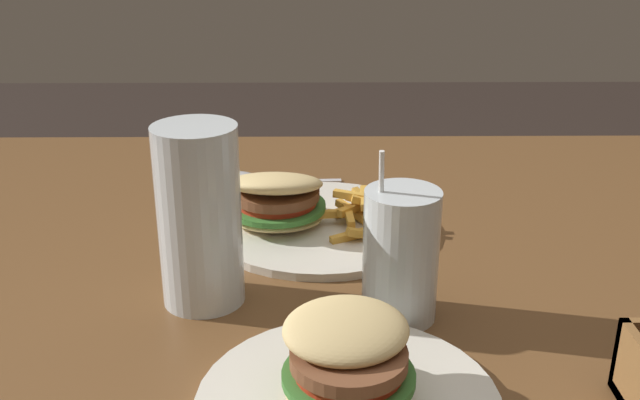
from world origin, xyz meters
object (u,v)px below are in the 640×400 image
at_px(juice_glass, 400,258).
at_px(beer_glass, 200,221).
at_px(meal_plate_far, 348,382).
at_px(meal_plate_near, 302,212).
at_px(spoon, 242,179).

bearing_deg(juice_glass, beer_glass, -9.97).
distance_m(juice_glass, meal_plate_far, 0.16).
height_order(meal_plate_near, beer_glass, beer_glass).
bearing_deg(meal_plate_far, meal_plate_near, -83.32).
bearing_deg(beer_glass, juice_glass, 170.03).
relative_size(beer_glass, juice_glass, 1.07).
xyz_separation_m(juice_glass, meal_plate_far, (0.06, 0.14, -0.04)).
relative_size(beer_glass, meal_plate_far, 0.75).
bearing_deg(meal_plate_far, beer_glass, -51.77).
height_order(meal_plate_near, juice_glass, juice_glass).
bearing_deg(meal_plate_near, juice_glass, 115.44).
height_order(beer_glass, meal_plate_far, beer_glass).
distance_m(beer_glass, meal_plate_far, 0.24).
relative_size(meal_plate_near, juice_glass, 1.62).
bearing_deg(spoon, meal_plate_far, 101.71).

